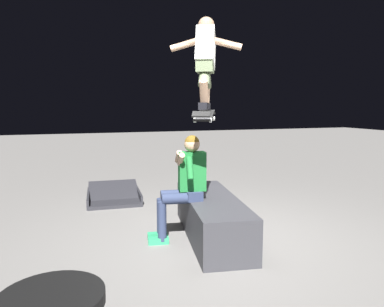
{
  "coord_description": "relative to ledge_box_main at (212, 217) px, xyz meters",
  "views": [
    {
      "loc": [
        -4.14,
        1.76,
        1.74
      ],
      "look_at": [
        0.14,
        0.31,
        1.14
      ],
      "focal_mm": 33.25,
      "sensor_mm": 36.0,
      "label": 1
    }
  ],
  "objects": [
    {
      "name": "skateboard",
      "position": [
        -0.19,
        0.18,
        1.36
      ],
      "size": [
        1.0,
        0.62,
        0.14
      ],
      "color": "black"
    },
    {
      "name": "kicker_ramp",
      "position": [
        2.33,
        1.03,
        -0.21
      ],
      "size": [
        1.27,
        1.03,
        0.35
      ],
      "color": "#28282D",
      "rests_on": "ground"
    },
    {
      "name": "ledge_box_main",
      "position": [
        0.0,
        0.0,
        0.0
      ],
      "size": [
        2.14,
        0.97,
        0.54
      ],
      "primitive_type": "cube",
      "rotation": [
        0.0,
        0.0,
        -0.16
      ],
      "color": "#38383D",
      "rests_on": "ground"
    },
    {
      "name": "skater_airborne",
      "position": [
        -0.14,
        0.15,
        2.05
      ],
      "size": [
        0.62,
        0.83,
        1.12
      ],
      "color": "black"
    },
    {
      "name": "ground_plane",
      "position": [
        -0.14,
        -0.03,
        -0.27
      ],
      "size": [
        40.0,
        40.0,
        0.0
      ],
      "primitive_type": "plane",
      "color": "slate"
    },
    {
      "name": "person_sitting_on_ledge",
      "position": [
        0.01,
        0.39,
        0.51
      ],
      "size": [
        0.6,
        0.78,
        1.38
      ],
      "color": "#2D3856",
      "rests_on": "ground"
    }
  ]
}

